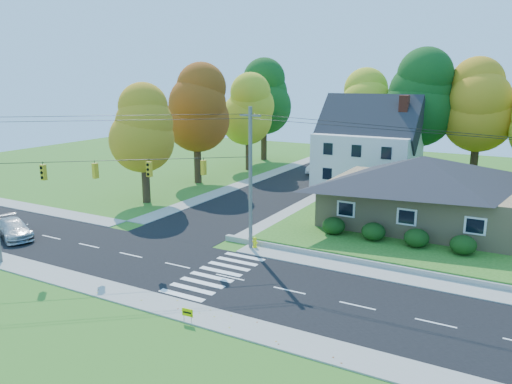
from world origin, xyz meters
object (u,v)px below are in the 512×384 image
ranch_house (422,189)px  silver_sedan (13,229)px  white_car (318,167)px  fire_hydrant (255,243)px

ranch_house → silver_sedan: bearing=-146.6°
white_car → fire_hydrant: (6.86, -28.81, -0.38)m
silver_sedan → ranch_house: bearing=-34.3°
silver_sedan → white_car: 37.07m
silver_sedan → white_car: white_car is taller
ranch_house → silver_sedan: (-26.38, -17.42, -2.54)m
silver_sedan → fire_hydrant: 18.43m
silver_sedan → white_car: bearing=6.2°
white_car → fire_hydrant: size_ratio=5.51×
ranch_house → white_car: size_ratio=3.20×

